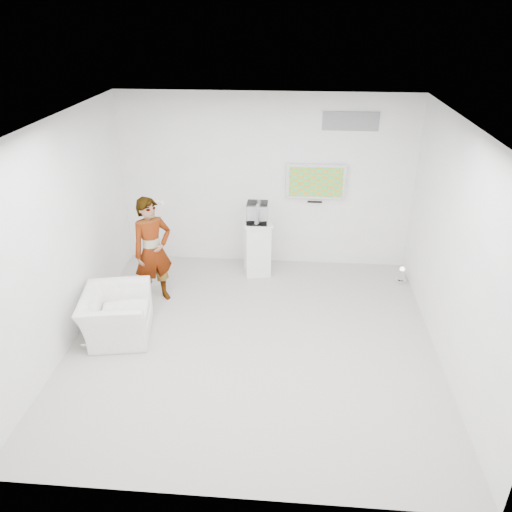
% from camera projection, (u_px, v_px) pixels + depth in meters
% --- Properties ---
extents(room, '(5.01, 5.01, 3.00)m').
position_uv_depth(room, '(253.00, 244.00, 6.30)').
color(room, '#A9A39B').
rests_on(room, ground).
extents(tv, '(1.00, 0.08, 0.60)m').
position_uv_depth(tv, '(316.00, 181.00, 8.40)').
color(tv, silver).
rests_on(tv, room).
extents(logo_decal, '(0.90, 0.02, 0.30)m').
position_uv_depth(logo_decal, '(351.00, 121.00, 7.95)').
color(logo_decal, slate).
rests_on(logo_decal, room).
extents(person, '(0.74, 0.71, 1.71)m').
position_uv_depth(person, '(153.00, 251.00, 7.59)').
color(person, white).
rests_on(person, room).
extents(armchair, '(1.05, 1.16, 0.66)m').
position_uv_depth(armchair, '(116.00, 315.00, 6.97)').
color(armchair, white).
rests_on(armchair, room).
extents(pedestal, '(0.55, 0.55, 0.95)m').
position_uv_depth(pedestal, '(257.00, 248.00, 8.56)').
color(pedestal, white).
rests_on(pedestal, room).
extents(floor_uplight, '(0.21, 0.21, 0.28)m').
position_uv_depth(floor_uplight, '(401.00, 275.00, 8.39)').
color(floor_uplight, silver).
rests_on(floor_uplight, room).
extents(vitrine, '(0.34, 0.34, 0.34)m').
position_uv_depth(vitrine, '(257.00, 213.00, 8.27)').
color(vitrine, white).
rests_on(vitrine, pedestal).
extents(console, '(0.07, 0.16, 0.21)m').
position_uv_depth(console, '(257.00, 216.00, 8.30)').
color(console, white).
rests_on(console, pedestal).
extents(wii_remote, '(0.14, 0.10, 0.04)m').
position_uv_depth(wii_remote, '(160.00, 203.00, 7.52)').
color(wii_remote, white).
rests_on(wii_remote, person).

